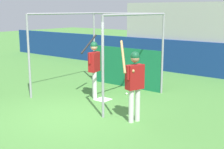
% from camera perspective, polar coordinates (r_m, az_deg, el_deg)
% --- Properties ---
extents(ground_plane, '(60.00, 60.00, 0.00)m').
position_cam_1_polar(ground_plane, '(8.50, -7.79, -7.59)').
color(ground_plane, '#477F38').
extents(outfield_wall, '(24.00, 0.12, 1.47)m').
position_cam_1_polar(outfield_wall, '(14.11, 13.41, 3.05)').
color(outfield_wall, navy).
rests_on(outfield_wall, ground).
extents(bleacher_section, '(6.50, 3.20, 3.15)m').
position_cam_1_polar(bleacher_section, '(15.53, 16.15, 6.79)').
color(bleacher_section, '#9E9E99').
rests_on(bleacher_section, ground).
extents(batting_cage, '(3.11, 3.19, 2.70)m').
position_cam_1_polar(batting_cage, '(10.94, 0.76, 3.36)').
color(batting_cage, gray).
rests_on(batting_cage, ground).
extents(home_plate, '(0.44, 0.44, 0.02)m').
position_cam_1_polar(home_plate, '(9.92, -1.68, -4.58)').
color(home_plate, white).
rests_on(home_plate, ground).
extents(player_batter, '(0.58, 0.83, 2.00)m').
position_cam_1_polar(player_batter, '(9.90, -3.31, 1.93)').
color(player_batter, silver).
rests_on(player_batter, ground).
extents(player_waiting, '(0.51, 0.80, 2.07)m').
position_cam_1_polar(player_waiting, '(7.75, 4.13, -0.98)').
color(player_waiting, silver).
rests_on(player_waiting, ground).
extents(baseball, '(0.07, 0.07, 0.07)m').
position_cam_1_polar(baseball, '(10.47, 2.69, -3.53)').
color(baseball, white).
rests_on(baseball, ground).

